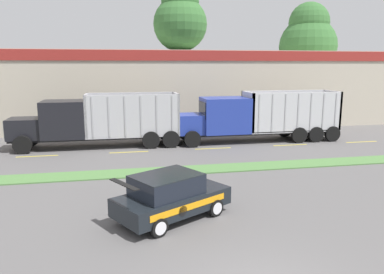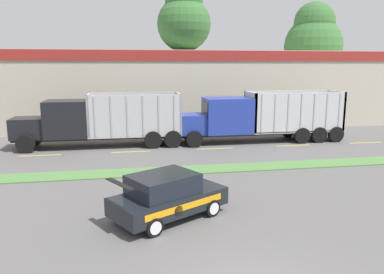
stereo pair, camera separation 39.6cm
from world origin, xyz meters
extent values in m
cube|color=#517F42|center=(0.00, 10.97, 0.03)|extent=(120.00, 1.53, 0.06)
cube|color=yellow|center=(-8.07, 15.73, 0.00)|extent=(2.40, 0.14, 0.01)
cube|color=yellow|center=(-2.67, 15.73, 0.00)|extent=(2.40, 0.14, 0.01)
cube|color=yellow|center=(2.73, 15.73, 0.00)|extent=(2.40, 0.14, 0.01)
cube|color=yellow|center=(8.13, 15.73, 0.00)|extent=(2.40, 0.14, 0.01)
cube|color=yellow|center=(13.53, 15.73, 0.00)|extent=(2.40, 0.14, 0.01)
cube|color=black|center=(6.37, 17.50, 0.64)|extent=(11.62, 1.32, 0.18)
cube|color=#23389E|center=(1.49, 17.50, 1.39)|extent=(1.84, 1.97, 1.32)
cube|color=#B7B7BC|center=(0.53, 17.50, 1.39)|extent=(0.06, 1.68, 1.12)
cube|color=#23389E|center=(3.99, 17.50, 1.93)|extent=(3.17, 2.40, 2.40)
cube|color=black|center=(2.39, 17.50, 2.35)|extent=(0.04, 2.04, 1.08)
cylinder|color=silver|center=(5.68, 16.72, 2.56)|extent=(0.14, 0.14, 1.26)
cube|color=silver|center=(8.88, 17.50, 0.79)|extent=(6.60, 2.40, 0.12)
cube|color=silver|center=(5.66, 17.50, 2.14)|extent=(0.16, 2.40, 2.71)
cube|color=silver|center=(12.10, 17.50, 2.14)|extent=(0.16, 2.40, 2.71)
cube|color=silver|center=(8.88, 16.38, 2.14)|extent=(6.60, 0.16, 2.71)
cube|color=silver|center=(8.88, 18.62, 2.14)|extent=(6.60, 0.16, 2.71)
cube|color=#B2B2B7|center=(6.05, 16.28, 2.14)|extent=(0.10, 0.04, 2.57)
cube|color=#B2B2B7|center=(6.99, 16.28, 2.14)|extent=(0.10, 0.04, 2.57)
cube|color=#B2B2B7|center=(7.94, 16.28, 2.14)|extent=(0.10, 0.04, 2.57)
cube|color=#B2B2B7|center=(8.88, 16.28, 2.14)|extent=(0.10, 0.04, 2.57)
cube|color=#B2B2B7|center=(9.82, 16.28, 2.14)|extent=(0.10, 0.04, 2.57)
cube|color=#B2B2B7|center=(10.77, 16.28, 2.14)|extent=(0.10, 0.04, 2.57)
cube|color=#B2B2B7|center=(11.71, 16.28, 2.14)|extent=(0.10, 0.04, 2.57)
cylinder|color=black|center=(1.49, 16.32, 0.55)|extent=(1.09, 0.30, 1.09)
cylinder|color=black|center=(1.49, 18.68, 0.55)|extent=(1.09, 0.30, 1.09)
cylinder|color=black|center=(11.58, 16.32, 0.55)|extent=(1.09, 0.30, 1.09)
cylinder|color=black|center=(11.58, 18.68, 0.55)|extent=(1.09, 0.30, 1.09)
cylinder|color=black|center=(10.31, 16.32, 0.55)|extent=(1.09, 0.30, 1.09)
cylinder|color=black|center=(10.31, 18.68, 0.55)|extent=(1.09, 0.30, 1.09)
cylinder|color=black|center=(9.04, 16.32, 0.55)|extent=(1.09, 0.30, 1.09)
cylinder|color=black|center=(9.04, 18.68, 0.55)|extent=(1.09, 0.30, 1.09)
cube|color=black|center=(-4.69, 17.67, 0.65)|extent=(10.75, 1.30, 0.18)
cube|color=black|center=(-9.04, 17.67, 1.39)|extent=(2.05, 1.94, 1.30)
cube|color=#B7B7BC|center=(-10.10, 17.67, 1.39)|extent=(0.06, 1.66, 1.10)
cube|color=black|center=(-6.67, 17.67, 1.92)|extent=(2.68, 2.37, 2.36)
cube|color=black|center=(-8.03, 17.67, 2.33)|extent=(0.04, 2.01, 1.06)
cylinder|color=silver|center=(-5.23, 16.90, 2.54)|extent=(0.14, 0.14, 1.24)
cube|color=#B7B7BC|center=(-2.32, 17.67, 0.80)|extent=(6.01, 2.37, 0.12)
cube|color=#B7B7BC|center=(-5.25, 17.67, 2.15)|extent=(0.16, 2.37, 2.69)
cube|color=#B7B7BC|center=(0.60, 17.67, 2.15)|extent=(0.16, 2.37, 2.69)
cube|color=#B7B7BC|center=(-2.32, 16.57, 2.15)|extent=(6.01, 0.16, 2.69)
cube|color=#B7B7BC|center=(-2.32, 18.78, 2.15)|extent=(6.01, 0.16, 2.69)
cube|color=#A3A3A8|center=(-4.83, 16.47, 2.15)|extent=(0.10, 0.04, 2.55)
cube|color=#A3A3A8|center=(-3.83, 16.47, 2.15)|extent=(0.10, 0.04, 2.55)
cube|color=#A3A3A8|center=(-2.82, 16.47, 2.15)|extent=(0.10, 0.04, 2.55)
cube|color=#A3A3A8|center=(-1.82, 16.47, 2.15)|extent=(0.10, 0.04, 2.55)
cube|color=#A3A3A8|center=(-0.82, 16.47, 2.15)|extent=(0.10, 0.04, 2.55)
cube|color=#A3A3A8|center=(0.18, 16.47, 2.15)|extent=(0.10, 0.04, 2.55)
cylinder|color=black|center=(-9.04, 16.51, 0.56)|extent=(1.13, 0.30, 1.13)
cylinder|color=black|center=(-9.04, 18.84, 0.56)|extent=(1.13, 0.30, 1.13)
cylinder|color=black|center=(0.08, 16.51, 0.56)|extent=(1.13, 0.30, 1.13)
cylinder|color=black|center=(0.08, 18.84, 0.56)|extent=(1.13, 0.30, 1.13)
cylinder|color=black|center=(-1.22, 16.51, 0.56)|extent=(1.13, 0.30, 1.13)
cylinder|color=black|center=(-1.22, 18.84, 0.56)|extent=(1.13, 0.30, 1.13)
cube|color=black|center=(-1.47, 5.15, 0.62)|extent=(4.45, 3.66, 0.63)
cube|color=black|center=(-1.68, 5.03, 1.27)|extent=(2.76, 2.55, 0.66)
cube|color=black|center=(-1.68, 5.03, 1.62)|extent=(2.76, 2.55, 0.04)
cube|color=black|center=(-3.14, 4.18, 1.66)|extent=(0.93, 1.40, 0.03)
cube|color=orange|center=(-0.99, 4.33, 0.69)|extent=(2.81, 1.64, 0.22)
cylinder|color=black|center=(-1.26, 4.18, 0.62)|extent=(0.30, 0.18, 0.35)
cylinder|color=black|center=(0.07, 5.01, 0.31)|extent=(0.63, 0.48, 0.62)
cylinder|color=silver|center=(0.12, 4.91, 0.31)|extent=(0.38, 0.23, 0.43)
cylinder|color=black|center=(-0.83, 6.56, 0.31)|extent=(0.63, 0.48, 0.62)
cylinder|color=silver|center=(-0.89, 6.65, 0.31)|extent=(0.38, 0.23, 0.43)
cylinder|color=black|center=(-2.11, 3.74, 0.31)|extent=(0.63, 0.48, 0.62)
cylinder|color=silver|center=(-2.05, 3.65, 0.31)|extent=(0.38, 0.23, 0.43)
cylinder|color=black|center=(-3.01, 5.30, 0.31)|extent=(0.63, 0.48, 0.62)
cylinder|color=silver|center=(-3.06, 5.39, 0.31)|extent=(0.38, 0.23, 0.43)
cube|color=#BCB29E|center=(3.95, 28.32, 3.26)|extent=(42.16, 12.00, 6.51)
cube|color=maroon|center=(3.95, 22.27, 6.06)|extent=(40.06, 0.10, 0.80)
cylinder|color=brown|center=(2.09, 24.69, 3.72)|extent=(0.42, 0.42, 7.43)
sphere|color=#386B33|center=(2.09, 24.69, 8.66)|extent=(4.49, 4.49, 4.49)
sphere|color=#386B33|center=(2.09, 24.69, 10.46)|extent=(3.14, 3.14, 3.14)
cylinder|color=brown|center=(15.73, 28.43, 2.80)|extent=(0.38, 0.38, 5.60)
sphere|color=#386B33|center=(15.73, 28.43, 7.17)|extent=(5.72, 5.72, 5.72)
sphere|color=#386B33|center=(15.73, 28.43, 9.46)|extent=(4.00, 4.00, 4.00)
camera|label=1|loc=(-3.22, -7.27, 5.35)|focal=35.00mm
camera|label=2|loc=(-2.83, -7.35, 5.35)|focal=35.00mm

